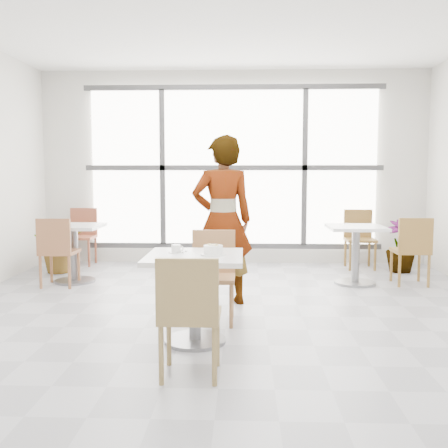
{
  "coord_description": "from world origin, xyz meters",
  "views": [
    {
      "loc": [
        0.17,
        -4.61,
        1.44
      ],
      "look_at": [
        0.0,
        -0.3,
        1.0
      ],
      "focal_mm": 41.38,
      "sensor_mm": 36.0,
      "label": 1
    }
  ],
  "objects_px": {
    "oatmeal_bowl": "(213,250)",
    "bg_chair_left_far": "(82,232)",
    "main_table": "(195,281)",
    "chair_near": "(189,309)",
    "plant_left": "(61,247)",
    "bg_chair_right_near": "(412,247)",
    "bg_chair_left_near": "(57,247)",
    "plant_right": "(401,246)",
    "person": "(223,221)",
    "bg_table_right": "(356,246)",
    "coffee_cup": "(176,249)",
    "chair_far": "(213,269)",
    "bg_table_left": "(74,245)",
    "bg_chair_right_far": "(359,235)"
  },
  "relations": [
    {
      "from": "oatmeal_bowl",
      "to": "bg_chair_left_far",
      "type": "bearing_deg",
      "value": 121.68
    },
    {
      "from": "main_table",
      "to": "chair_near",
      "type": "bearing_deg",
      "value": -87.48
    },
    {
      "from": "plant_left",
      "to": "bg_chair_right_near",
      "type": "bearing_deg",
      "value": -8.29
    },
    {
      "from": "oatmeal_bowl",
      "to": "bg_chair_left_near",
      "type": "bearing_deg",
      "value": 135.33
    },
    {
      "from": "main_table",
      "to": "oatmeal_bowl",
      "type": "xyz_separation_m",
      "value": [
        0.16,
        -0.02,
        0.27
      ]
    },
    {
      "from": "plant_right",
      "to": "bg_chair_left_near",
      "type": "bearing_deg",
      "value": -165.73
    },
    {
      "from": "person",
      "to": "bg_table_right",
      "type": "distance_m",
      "value": 2.02
    },
    {
      "from": "chair_near",
      "to": "plant_right",
      "type": "distance_m",
      "value": 4.77
    },
    {
      "from": "chair_near",
      "to": "coffee_cup",
      "type": "xyz_separation_m",
      "value": [
        -0.2,
        0.89,
        0.28
      ]
    },
    {
      "from": "main_table",
      "to": "chair_far",
      "type": "xyz_separation_m",
      "value": [
        0.11,
        0.67,
        -0.02
      ]
    },
    {
      "from": "chair_far",
      "to": "plant_left",
      "type": "bearing_deg",
      "value": 135.27
    },
    {
      "from": "main_table",
      "to": "person",
      "type": "xyz_separation_m",
      "value": [
        0.18,
        1.3,
        0.39
      ]
    },
    {
      "from": "main_table",
      "to": "bg_chair_right_near",
      "type": "distance_m",
      "value": 3.41
    },
    {
      "from": "bg_chair_left_far",
      "to": "plant_right",
      "type": "bearing_deg",
      "value": -5.58
    },
    {
      "from": "oatmeal_bowl",
      "to": "person",
      "type": "bearing_deg",
      "value": 89.01
    },
    {
      "from": "bg_table_left",
      "to": "oatmeal_bowl",
      "type": "bearing_deg",
      "value": -50.29
    },
    {
      "from": "chair_far",
      "to": "bg_chair_right_near",
      "type": "height_order",
      "value": "same"
    },
    {
      "from": "chair_near",
      "to": "chair_far",
      "type": "xyz_separation_m",
      "value": [
        0.08,
        1.46,
        0.0
      ]
    },
    {
      "from": "bg_chair_left_near",
      "to": "bg_chair_right_far",
      "type": "relative_size",
      "value": 1.0
    },
    {
      "from": "plant_right",
      "to": "chair_near",
      "type": "bearing_deg",
      "value": -123.48
    },
    {
      "from": "chair_near",
      "to": "plant_left",
      "type": "height_order",
      "value": "chair_near"
    },
    {
      "from": "oatmeal_bowl",
      "to": "person",
      "type": "xyz_separation_m",
      "value": [
        0.02,
        1.32,
        0.12
      ]
    },
    {
      "from": "chair_near",
      "to": "bg_table_right",
      "type": "xyz_separation_m",
      "value": [
        1.81,
        3.15,
        -0.01
      ]
    },
    {
      "from": "oatmeal_bowl",
      "to": "bg_chair_right_near",
      "type": "xyz_separation_m",
      "value": [
        2.38,
        2.3,
        -0.29
      ]
    },
    {
      "from": "main_table",
      "to": "bg_chair_left_far",
      "type": "xyz_separation_m",
      "value": [
        -2.11,
        3.66,
        -0.02
      ]
    },
    {
      "from": "coffee_cup",
      "to": "plant_left",
      "type": "distance_m",
      "value": 3.55
    },
    {
      "from": "chair_near",
      "to": "main_table",
      "type": "bearing_deg",
      "value": -87.48
    },
    {
      "from": "plant_right",
      "to": "chair_far",
      "type": "bearing_deg",
      "value": -135.33
    },
    {
      "from": "coffee_cup",
      "to": "plant_left",
      "type": "relative_size",
      "value": 0.21
    },
    {
      "from": "oatmeal_bowl",
      "to": "coffee_cup",
      "type": "bearing_deg",
      "value": 160.11
    },
    {
      "from": "chair_far",
      "to": "bg_chair_right_near",
      "type": "bearing_deg",
      "value": 33.68
    },
    {
      "from": "bg_chair_right_near",
      "to": "bg_table_left",
      "type": "bearing_deg",
      "value": -0.79
    },
    {
      "from": "main_table",
      "to": "plant_right",
      "type": "xyz_separation_m",
      "value": [
        2.67,
        3.19,
        -0.15
      ]
    },
    {
      "from": "person",
      "to": "bg_table_right",
      "type": "relative_size",
      "value": 2.43
    },
    {
      "from": "oatmeal_bowl",
      "to": "bg_chair_left_far",
      "type": "relative_size",
      "value": 0.24
    },
    {
      "from": "oatmeal_bowl",
      "to": "bg_chair_left_near",
      "type": "relative_size",
      "value": 0.24
    },
    {
      "from": "bg_table_right",
      "to": "bg_chair_right_far",
      "type": "height_order",
      "value": "bg_chair_right_far"
    },
    {
      "from": "bg_chair_left_far",
      "to": "bg_chair_right_near",
      "type": "xyz_separation_m",
      "value": [
        4.64,
        -1.38,
        0.0
      ]
    },
    {
      "from": "bg_chair_left_near",
      "to": "bg_chair_right_near",
      "type": "bearing_deg",
      "value": -176.75
    },
    {
      "from": "plant_left",
      "to": "bg_table_left",
      "type": "bearing_deg",
      "value": -57.15
    },
    {
      "from": "oatmeal_bowl",
      "to": "person",
      "type": "relative_size",
      "value": 0.12
    },
    {
      "from": "oatmeal_bowl",
      "to": "bg_table_right",
      "type": "distance_m",
      "value": 2.93
    },
    {
      "from": "main_table",
      "to": "bg_chair_right_near",
      "type": "relative_size",
      "value": 0.92
    },
    {
      "from": "oatmeal_bowl",
      "to": "bg_table_left",
      "type": "relative_size",
      "value": 0.28
    },
    {
      "from": "oatmeal_bowl",
      "to": "bg_chair_left_near",
      "type": "height_order",
      "value": "bg_chair_left_near"
    },
    {
      "from": "bg_chair_left_near",
      "to": "plant_left",
      "type": "bearing_deg",
      "value": -72.52
    },
    {
      "from": "bg_chair_right_far",
      "to": "bg_chair_left_near",
      "type": "bearing_deg",
      "value": -159.85
    },
    {
      "from": "bg_table_left",
      "to": "bg_chair_left_far",
      "type": "xyz_separation_m",
      "value": [
        -0.31,
        1.32,
        0.01
      ]
    },
    {
      "from": "bg_table_right",
      "to": "bg_chair_left_near",
      "type": "distance_m",
      "value": 3.77
    },
    {
      "from": "bg_chair_right_near",
      "to": "plant_right",
      "type": "relative_size",
      "value": 1.16
    }
  ]
}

